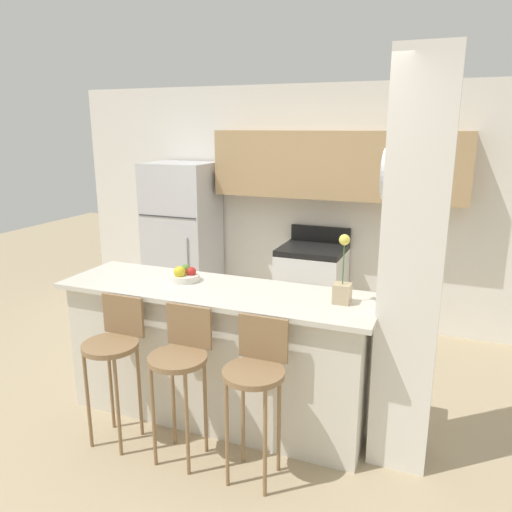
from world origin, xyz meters
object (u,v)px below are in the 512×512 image
object	(u,v)px
stove_range	(312,288)
bar_stool_mid	(181,360)
refrigerator	(183,239)
bar_stool_right	(256,375)
bar_stool_left	(114,347)
fruit_bowl	(185,275)
orchid_vase	(343,284)

from	to	relation	value
stove_range	bar_stool_mid	distance (m)	2.40
stove_range	bar_stool_mid	size ratio (longest dim) A/B	1.06
refrigerator	bar_stool_right	distance (m)	3.02
bar_stool_left	fruit_bowl	world-z (taller)	fruit_bowl
bar_stool_right	fruit_bowl	distance (m)	1.06
bar_stool_left	bar_stool_right	world-z (taller)	same
orchid_vase	bar_stool_left	bearing A→B (deg)	-158.74
orchid_vase	fruit_bowl	distance (m)	1.19
bar_stool_right	orchid_vase	xyz separation A→B (m)	(0.38, 0.55, 0.45)
stove_range	bar_stool_right	xyz separation A→B (m)	(0.32, -2.38, 0.22)
refrigerator	stove_range	bearing A→B (deg)	0.22
bar_stool_mid	stove_range	bearing A→B (deg)	85.31
bar_stool_mid	bar_stool_right	bearing A→B (deg)	0.00
refrigerator	bar_stool_right	xyz separation A→B (m)	(1.86, -2.37, -0.18)
stove_range	bar_stool_right	world-z (taller)	stove_range
stove_range	fruit_bowl	bearing A→B (deg)	-105.17
refrigerator	bar_stool_mid	world-z (taller)	refrigerator
refrigerator	orchid_vase	bearing A→B (deg)	-39.19
bar_stool_mid	bar_stool_right	size ratio (longest dim) A/B	1.00
bar_stool_left	refrigerator	bearing A→B (deg)	109.36
bar_stool_left	bar_stool_mid	world-z (taller)	same
bar_stool_right	refrigerator	bearing A→B (deg)	128.05
stove_range	refrigerator	bearing A→B (deg)	-179.78
refrigerator	stove_range	distance (m)	1.59
bar_stool_mid	orchid_vase	bearing A→B (deg)	31.45
fruit_bowl	bar_stool_left	bearing A→B (deg)	-110.69
refrigerator	bar_stool_left	distance (m)	2.52
fruit_bowl	stove_range	bearing A→B (deg)	74.83
bar_stool_left	fruit_bowl	distance (m)	0.72
refrigerator	bar_stool_left	xyz separation A→B (m)	(0.83, -2.37, -0.18)
bar_stool_left	orchid_vase	distance (m)	1.57
bar_stool_left	bar_stool_mid	size ratio (longest dim) A/B	1.00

